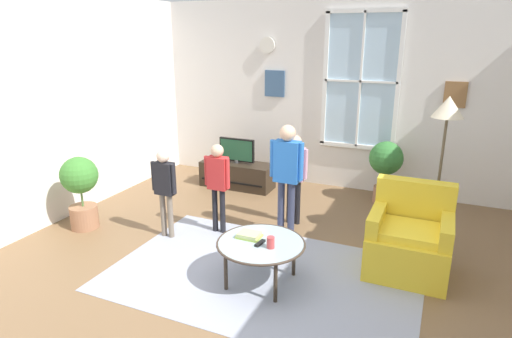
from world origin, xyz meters
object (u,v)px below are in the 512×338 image
object	(u,v)px
armchair	(409,240)
cup	(271,242)
person_blue_shirt	(287,168)
potted_plant_by_window	(386,164)
book_stack	(249,235)
floor_lamp	(446,123)
television	(237,150)
person_red_shirt	(218,178)
remote_near_books	(260,243)
person_pink_shirt	(294,169)
coffee_table	(261,245)
person_black_shirt	(165,183)
tv_stand	(237,175)
potted_plant_corner	(80,186)

from	to	relation	value
armchair	cup	xyz separation A→B (m)	(-1.13, -0.86, 0.15)
person_blue_shirt	potted_plant_by_window	distance (m)	1.78
cup	person_blue_shirt	xyz separation A→B (m)	(-0.26, 1.12, 0.35)
book_stack	floor_lamp	xyz separation A→B (m)	(1.59, 1.40, 0.96)
television	person_blue_shirt	bearing A→B (deg)	-45.46
television	person_red_shirt	bearing A→B (deg)	-71.55
person_red_shirt	television	bearing A→B (deg)	108.45
cup	television	bearing A→B (deg)	122.37
remote_near_books	person_pink_shirt	distance (m)	1.49
coffee_table	person_pink_shirt	world-z (taller)	person_pink_shirt
coffee_table	person_blue_shirt	distance (m)	1.15
television	remote_near_books	world-z (taller)	television
person_black_shirt	tv_stand	bearing A→B (deg)	90.58
coffee_table	potted_plant_by_window	size ratio (longest dim) A/B	0.95
person_red_shirt	coffee_table	bearing A→B (deg)	-42.54
armchair	television	bearing A→B (deg)	149.80
coffee_table	potted_plant_by_window	bearing A→B (deg)	73.58
remote_near_books	person_black_shirt	size ratio (longest dim) A/B	0.13
person_black_shirt	floor_lamp	size ratio (longest dim) A/B	0.62
cup	person_black_shirt	distance (m)	1.61
armchair	coffee_table	size ratio (longest dim) A/B	1.04
coffee_table	person_blue_shirt	xyz separation A→B (m)	(-0.14, 1.06, 0.43)
armchair	cup	size ratio (longest dim) A/B	8.09
television	potted_plant_by_window	distance (m)	2.17
person_blue_shirt	potted_plant_corner	bearing A→B (deg)	-161.07
person_blue_shirt	remote_near_books	bearing A→B (deg)	-82.62
floor_lamp	person_blue_shirt	bearing A→B (deg)	-165.97
person_black_shirt	remote_near_books	bearing A→B (deg)	-19.79
person_pink_shirt	person_red_shirt	bearing A→B (deg)	-140.69
person_pink_shirt	potted_plant_corner	bearing A→B (deg)	-153.21
book_stack	cup	bearing A→B (deg)	-22.79
remote_near_books	person_black_shirt	bearing A→B (deg)	160.21
coffee_table	book_stack	world-z (taller)	book_stack
tv_stand	book_stack	distance (m)	2.63
remote_near_books	potted_plant_corner	distance (m)	2.48
armchair	potted_plant_corner	xyz separation A→B (m)	(-3.70, -0.54, 0.21)
tv_stand	potted_plant_by_window	xyz separation A→B (m)	(2.16, 0.22, 0.38)
armchair	coffee_table	distance (m)	1.49
potted_plant_by_window	television	bearing A→B (deg)	-174.00
tv_stand	coffee_table	distance (m)	2.74
television	cup	distance (m)	2.85
person_pink_shirt	armchair	bearing A→B (deg)	-23.46
tv_stand	potted_plant_corner	xyz separation A→B (m)	(-1.05, -2.09, 0.34)
tv_stand	television	size ratio (longest dim) A/B	1.99
book_stack	potted_plant_by_window	world-z (taller)	potted_plant_by_window
tv_stand	person_red_shirt	world-z (taller)	person_red_shirt
book_stack	remote_near_books	bearing A→B (deg)	-29.68
remote_near_books	potted_plant_corner	size ratio (longest dim) A/B	0.16
person_blue_shirt	potted_plant_corner	distance (m)	2.47
remote_near_books	armchair	bearing A→B (deg)	33.91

